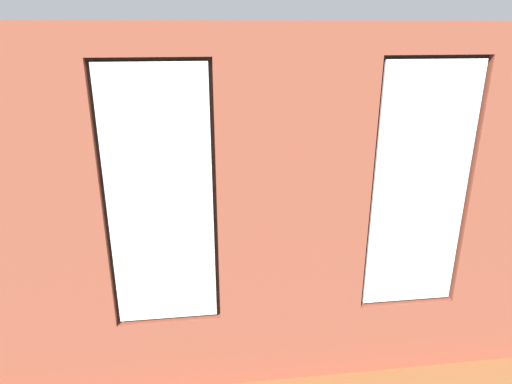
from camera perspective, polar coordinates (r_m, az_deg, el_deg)
ground_plane at (r=6.79m, az=-0.38°, el=-6.69°), size 6.29×6.17×0.10m
brick_wall_with_windows at (r=3.73m, az=4.59°, el=-4.29°), size 5.69×0.30×3.05m
white_wall_right at (r=6.35m, az=-26.13°, el=4.47°), size 0.10×5.17×3.05m
couch_by_window at (r=4.80m, az=-2.56°, el=-13.92°), size 1.91×0.87×0.80m
couch_left at (r=7.10m, az=17.19°, el=-3.05°), size 0.95×1.85×0.80m
coffee_table at (r=6.59m, az=-0.53°, el=-3.59°), size 1.60×0.75×0.41m
cup_ceramic at (r=6.61m, az=-2.35°, el=-2.58°), size 0.08×0.08×0.10m
table_plant_small at (r=6.37m, az=-4.70°, el=-2.60°), size 0.17×0.17×0.27m
remote_silver at (r=6.74m, az=3.05°, el=-2.50°), size 0.18×0.11×0.02m
remote_black at (r=6.56m, az=-0.53°, el=-3.13°), size 0.14×0.17×0.02m
remote_gray at (r=6.47m, az=0.64°, el=-3.46°), size 0.07×0.17×0.02m
media_console at (r=7.37m, az=-20.62°, el=-3.28°), size 0.98×0.42×0.50m
tv_flatscreen at (r=7.17m, az=-21.21°, el=1.26°), size 1.00×0.20×0.73m
papasan_chair at (r=8.04m, az=-5.59°, el=1.40°), size 1.11×1.11×0.70m
potted_plant_foreground_right at (r=8.51m, az=-16.89°, el=3.27°), size 0.82×0.91×1.15m
potted_plant_mid_room_small at (r=7.49m, az=3.67°, el=-0.17°), size 0.38×0.38×0.62m
potted_plant_beside_window_right at (r=4.70m, az=-20.25°, el=-12.44°), size 0.46×0.46×0.91m
potted_plant_corner_near_left at (r=9.02m, az=12.62°, el=3.15°), size 0.48×0.48×0.66m
potted_plant_by_left_couch at (r=8.09m, az=10.88°, el=1.27°), size 0.40×0.40×0.67m
potted_plant_near_tv at (r=6.24m, az=-18.04°, el=-2.83°), size 0.75×0.68×1.24m
potted_plant_corner_far_left at (r=5.47m, az=27.58°, el=-8.62°), size 0.75×0.75×0.92m
potted_plant_between_couches at (r=4.93m, az=14.04°, el=-8.30°), size 0.82×0.82×1.40m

